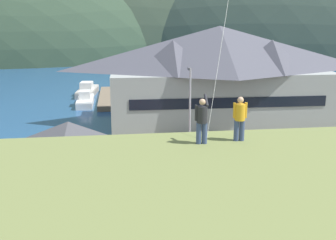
{
  "coord_description": "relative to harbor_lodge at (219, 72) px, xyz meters",
  "views": [
    {
      "loc": [
        -4.72,
        -20.97,
        11.76
      ],
      "look_at": [
        -0.87,
        9.0,
        3.92
      ],
      "focal_mm": 41.92,
      "sensor_mm": 36.0,
      "label": 1
    }
  ],
  "objects": [
    {
      "name": "ground_plane",
      "position": [
        -6.72,
        -22.6,
        -5.85
      ],
      "size": [
        600.0,
        600.0,
        0.0
      ],
      "primitive_type": "plane",
      "color": "#66604C"
    },
    {
      "name": "parking_lot_pad",
      "position": [
        -6.72,
        -17.6,
        -5.8
      ],
      "size": [
        40.0,
        20.0,
        0.1
      ],
      "primitive_type": "cube",
      "color": "gray",
      "rests_on": "ground"
    },
    {
      "name": "bay_water",
      "position": [
        -6.72,
        37.4,
        -5.84
      ],
      "size": [
        360.0,
        84.0,
        0.03
      ],
      "primitive_type": "cube",
      "color": "navy",
      "rests_on": "ground"
    },
    {
      "name": "far_hill_center_saddle",
      "position": [
        0.09,
        90.26,
        -5.85
      ],
      "size": [
        128.94,
        48.51,
        74.26
      ],
      "primitive_type": "ellipsoid",
      "color": "#3D4C38",
      "rests_on": "ground"
    },
    {
      "name": "far_hill_far_shoulder",
      "position": [
        47.48,
        90.54,
        -5.85
      ],
      "size": [
        136.56,
        68.19,
        74.96
      ],
      "primitive_type": "ellipsoid",
      "color": "#2D3D33",
      "rests_on": "ground"
    },
    {
      "name": "harbor_lodge",
      "position": [
        0.0,
        0.0,
        0.0
      ],
      "size": [
        25.99,
        12.44,
        10.98
      ],
      "color": "#999E99",
      "rests_on": "ground"
    },
    {
      "name": "storage_shed_near_lot",
      "position": [
        -14.77,
        -18.27,
        -3.12
      ],
      "size": [
        7.57,
        6.43,
        5.26
      ],
      "color": "#756B5B",
      "rests_on": "ground"
    },
    {
      "name": "wharf_dock",
      "position": [
        -12.67,
        14.33,
        -5.5
      ],
      "size": [
        3.2,
        15.55,
        0.7
      ],
      "color": "#70604C",
      "rests_on": "ground"
    },
    {
      "name": "moored_boat_wharfside",
      "position": [
        -16.07,
        10.92,
        -5.13
      ],
      "size": [
        2.2,
        6.67,
        2.16
      ],
      "color": "silver",
      "rests_on": "ground"
    },
    {
      "name": "moored_boat_outer_mooring",
      "position": [
        -9.04,
        10.81,
        -5.13
      ],
      "size": [
        3.06,
        8.16,
        2.16
      ],
      "color": "navy",
      "rests_on": "ground"
    },
    {
      "name": "moored_boat_inner_slip",
      "position": [
        -16.31,
        18.73,
        -5.13
      ],
      "size": [
        3.26,
        8.16,
        2.16
      ],
      "color": "#A8A399",
      "rests_on": "ground"
    },
    {
      "name": "parked_car_back_row_left",
      "position": [
        -9.81,
        -22.37,
        -4.79
      ],
      "size": [
        4.36,
        2.38,
        1.82
      ],
      "color": "red",
      "rests_on": "parking_lot_pad"
    },
    {
      "name": "parked_car_mid_row_near",
      "position": [
        -19.56,
        -15.35,
        -4.79
      ],
      "size": [
        4.24,
        2.14,
        1.82
      ],
      "color": "#B28923",
      "rests_on": "parking_lot_pad"
    },
    {
      "name": "parked_car_front_row_end",
      "position": [
        -2.17,
        -15.19,
        -4.79
      ],
      "size": [
        4.2,
        2.06,
        1.82
      ],
      "color": "slate",
      "rests_on": "parking_lot_pad"
    },
    {
      "name": "parked_car_lone_by_shed",
      "position": [
        2.34,
        -17.23,
        -4.79
      ],
      "size": [
        4.28,
        2.21,
        1.82
      ],
      "color": "navy",
      "rests_on": "parking_lot_pad"
    },
    {
      "name": "parked_car_back_row_right",
      "position": [
        -8.64,
        -15.57,
        -4.79
      ],
      "size": [
        4.35,
        2.35,
        1.82
      ],
      "color": "red",
      "rests_on": "parking_lot_pad"
    },
    {
      "name": "parking_light_pole",
      "position": [
        -5.55,
        -12.05,
        -1.34
      ],
      "size": [
        0.24,
        0.78,
        7.73
      ],
      "color": "#ADADB2",
      "rests_on": "parking_lot_pad"
    },
    {
      "name": "person_kite_flyer",
      "position": [
        -8.35,
        -29.58,
        2.23
      ],
      "size": [
        0.52,
        0.65,
        1.86
      ],
      "color": "#384770",
      "rests_on": "grassy_hill_foreground"
    },
    {
      "name": "person_companion",
      "position": [
        -6.83,
        -29.4,
        2.21
      ],
      "size": [
        0.55,
        0.4,
        1.74
      ],
      "color": "#384770",
      "rests_on": "grassy_hill_foreground"
    }
  ]
}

